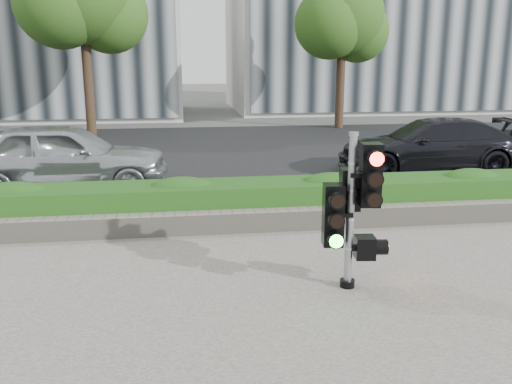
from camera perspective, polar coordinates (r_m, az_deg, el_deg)
ground at (r=7.39m, az=1.90°, el=-8.72°), size 120.00×120.00×0.00m
sidewalk at (r=5.21m, az=6.91°, el=-18.98°), size 16.00×11.00×0.03m
road at (r=17.00m, az=-3.93°, el=4.20°), size 60.00×13.00×0.02m
curb at (r=10.32m, az=-1.11°, el=-1.78°), size 60.00×0.25×0.12m
stone_wall at (r=9.09m, az=-0.16°, el=-3.02°), size 12.00×0.32×0.34m
hedge at (r=9.66m, az=-0.69°, el=-0.95°), size 12.00×1.00×0.68m
building_right at (r=34.13m, az=13.64°, el=18.73°), size 18.00×10.00×12.00m
tree_right at (r=23.31m, az=9.03°, el=17.67°), size 4.10×3.58×6.53m
traffic_signal at (r=6.73m, az=10.11°, el=-1.17°), size 0.70×0.53×1.96m
car_silver at (r=12.50m, az=-19.57°, el=3.53°), size 4.44×1.81×1.51m
car_dark at (r=14.56m, az=17.86°, el=4.70°), size 4.76×2.13×1.35m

